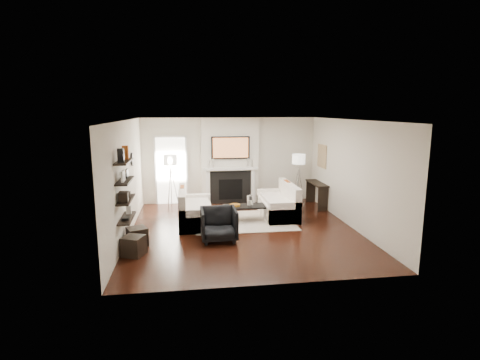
{
  "coord_description": "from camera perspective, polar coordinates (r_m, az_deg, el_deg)",
  "views": [
    {
      "loc": [
        -1.32,
        -8.81,
        2.93
      ],
      "look_at": [
        0.0,
        0.6,
        1.15
      ],
      "focal_mm": 28.0,
      "sensor_mm": 36.0,
      "label": 1
    }
  ],
  "objects": [
    {
      "name": "lamp_left_leg_a",
      "position": [
        11.62,
        -9.9,
        -1.11
      ],
      "size": [
        0.25,
        0.02,
        1.23
      ],
      "primitive_type": "cylinder",
      "rotation": [
        0.18,
        0.0,
        4.71
      ],
      "color": "silver",
      "rests_on": "floor"
    },
    {
      "name": "wall_art",
      "position": [
        11.67,
        12.4,
        3.58
      ],
      "size": [
        0.03,
        0.7,
        0.7
      ],
      "primitive_type": "cube",
      "color": "#A68753",
      "rests_on": "wall_right"
    },
    {
      "name": "pillow_left_orange",
      "position": [
        10.07,
        -8.79,
        -2.14
      ],
      "size": [
        0.1,
        0.42,
        0.42
      ],
      "primitive_type": "cube",
      "color": "#984312",
      "rests_on": "loveseat_left_cushion"
    },
    {
      "name": "decor_frame_a",
      "position": [
        7.87,
        -17.37,
        0.58
      ],
      "size": [
        0.04,
        0.3,
        0.22
      ],
      "primitive_type": "cube",
      "color": "white",
      "rests_on": "shelf_upper"
    },
    {
      "name": "tv_screen",
      "position": [
        11.63,
        -1.44,
        4.93
      ],
      "size": [
        1.1,
        0.0,
        0.62
      ],
      "primitive_type": "cube",
      "color": "#BF723F",
      "rests_on": "tv_body"
    },
    {
      "name": "decor_magfile_b",
      "position": [
        8.22,
        -17.07,
        4.05
      ],
      "size": [
        0.12,
        0.1,
        0.28
      ],
      "primitive_type": "cube",
      "color": "#984312",
      "rests_on": "shelf_top"
    },
    {
      "name": "loveseat_right_base",
      "position": [
        10.56,
        5.74,
        -4.36
      ],
      "size": [
        0.85,
        1.8,
        0.42
      ],
      "primitive_type": "cube",
      "color": "white",
      "rests_on": "floor"
    },
    {
      "name": "lamp_right_shade",
      "position": [
        11.63,
        8.94,
        3.17
      ],
      "size": [
        0.4,
        0.4,
        0.3
      ],
      "primitive_type": "cylinder",
      "color": "white",
      "rests_on": "lamp_right_post"
    },
    {
      "name": "coffee_leg_se",
      "position": [
        10.35,
        3.2,
        -4.75
      ],
      "size": [
        0.02,
        0.02,
        0.38
      ],
      "primitive_type": "cylinder",
      "color": "silver",
      "rests_on": "floor"
    },
    {
      "name": "candlestick_r_short",
      "position": [
        11.8,
        1.85,
        2.54
      ],
      "size": [
        0.04,
        0.04,
        0.24
      ],
      "primitive_type": "cylinder",
      "color": "silver",
      "rests_on": "mantel_shelf"
    },
    {
      "name": "door_trim_top",
      "position": [
        11.81,
        -10.61,
        6.55
      ],
      "size": [
        1.02,
        0.06,
        0.06
      ],
      "primitive_type": "cube",
      "color": "white",
      "rests_on": "wall_back"
    },
    {
      "name": "loveseat_left_arm_n",
      "position": [
        9.1,
        -6.67,
        -6.26
      ],
      "size": [
        0.85,
        0.18,
        0.6
      ],
      "primitive_type": "cube",
      "color": "white",
      "rests_on": "floor"
    },
    {
      "name": "fireplace_surround",
      "position": [
        11.87,
        -1.44,
        -1.1
      ],
      "size": [
        1.3,
        0.02,
        1.04
      ],
      "primitive_type": "cube",
      "color": "black",
      "rests_on": "floor"
    },
    {
      "name": "candlestick_r_tall",
      "position": [
        11.77,
        1.23,
        2.68
      ],
      "size": [
        0.04,
        0.04,
        0.3
      ],
      "primitive_type": "cylinder",
      "color": "silver",
      "rests_on": "mantel_shelf"
    },
    {
      "name": "armchair",
      "position": [
        8.56,
        -3.26,
        -6.52
      ],
      "size": [
        0.81,
        0.76,
        0.82
      ],
      "primitive_type": "imported",
      "rotation": [
        0.0,
        0.0,
        0.01
      ],
      "color": "black",
      "rests_on": "floor"
    },
    {
      "name": "ottoman_near",
      "position": [
        8.6,
        -15.4,
        -8.3
      ],
      "size": [
        0.52,
        0.52,
        0.4
      ],
      "primitive_type": "cube",
      "rotation": [
        0.0,
        0.0,
        0.4
      ],
      "color": "black",
      "rests_on": "floor"
    },
    {
      "name": "door_trim_l",
      "position": [
        11.96,
        -12.73,
        1.31
      ],
      "size": [
        0.06,
        0.06,
        2.16
      ],
      "primitive_type": "cube",
      "color": "white",
      "rests_on": "floor"
    },
    {
      "name": "console_leg_n",
      "position": [
        11.24,
        12.51,
        -2.89
      ],
      "size": [
        0.3,
        0.04,
        0.71
      ],
      "primitive_type": "cube",
      "color": "black",
      "rests_on": "floor"
    },
    {
      "name": "console_top",
      "position": [
        11.67,
        11.65,
        -0.48
      ],
      "size": [
        0.35,
        1.2,
        0.04
      ],
      "primitive_type": "cube",
      "color": "black",
      "rests_on": "floor"
    },
    {
      "name": "hurricane_glass",
      "position": [
        9.99,
        1.49,
        -3.12
      ],
      "size": [
        0.15,
        0.15,
        0.27
      ],
      "primitive_type": "cylinder",
      "color": "white",
      "rests_on": "coffee_table"
    },
    {
      "name": "lamp_left_leg_c",
      "position": [
        11.54,
        -10.73,
        -1.23
      ],
      "size": [
        0.14,
        0.22,
        1.23
      ],
      "primitive_type": "cylinder",
      "rotation": [
        0.18,
        0.0,
        2.62
      ],
      "color": "silver",
      "rests_on": "floor"
    },
    {
      "name": "lamp_left_leg_b",
      "position": [
        11.72,
        -10.69,
        -1.04
      ],
      "size": [
        0.14,
        0.22,
        1.23
      ],
      "primitive_type": "cylinder",
      "rotation": [
        0.18,
        0.0,
        0.52
      ],
      "color": "silver",
      "rests_on": "floor"
    },
    {
      "name": "lamp_right_leg_a",
      "position": [
        11.8,
        9.33,
        -0.92
      ],
      "size": [
        0.25,
        0.02,
        1.23
      ],
      "primitive_type": "cylinder",
      "rotation": [
        0.18,
        0.0,
        4.71
      ],
      "color": "silver",
      "rests_on": "floor"
    },
    {
      "name": "mantel_pilaster_r",
      "position": [
        11.94,
        2.01,
        -0.89
      ],
      "size": [
        0.12,
        0.08,
        1.1
      ],
      "primitive_type": "cube",
      "color": "white",
      "rests_on": "floor"
    },
    {
      "name": "coffee_table",
      "position": [
        10.01,
        0.64,
        -4.04
      ],
      "size": [
        1.1,
        0.55,
        0.04
      ],
      "primitive_type": "cube",
      "color": "black",
      "rests_on": "floor"
    },
    {
      "name": "chimney_breast",
      "position": [
        11.87,
        -1.53,
        2.96
      ],
      "size": [
        1.8,
        0.25,
        2.7
      ],
      "primitive_type": "cube",
      "color": "silver",
      "rests_on": "floor"
    },
    {
      "name": "shelf_bottom",
      "position": [
        8.23,
        -16.84,
        -5.59
      ],
      "size": [
        0.25,
        1.0,
        0.03
      ],
      "primitive_type": "cube",
      "color": "black",
      "rests_on": "wall_left"
    },
    {
      "name": "shelf_lower",
      "position": [
        8.13,
        -16.99,
        -2.88
      ],
      "size": [
        0.25,
        1.0,
        0.04
      ],
      "primitive_type": "cube",
      "color": "black",
      "rests_on": "wall_left"
    },
    {
      "name": "tv_body",
      "position": [
        11.66,
        -1.45,
        4.95
      ],
      "size": [
        1.2,
        0.06,
        0.7
      ],
      "primitive_type": "cube",
      "color": "black",
      "rests_on": "chimney_breast"
    },
    {
      "name": "door_trim_r",
      "position": [
        11.92,
        -8.13,
        1.43
      ],
      "size": [
        0.06,
        0.06,
        2.16
      ],
      "primitive_type": "cube",
      "color": "white",
      "rests_on": "floor"
    },
    {
      "name": "pillow_right_charcoal",
      "position": [
        10.25,
        8.01,
        -1.95
      ],
      "size": [
        0.1,
        0.4,
        0.4
      ],
      "primitive_type": "cube",
      "color": "black",
      "rests_on": "loveseat_right_cushion"
    },
    {
      "name": "loveseat_left_arm_s",
      "position": [
        10.66,
        -6.89,
        -3.75
      ],
      "size": [
        0.85,
        0.18,
        0.6
      ],
      "primitive_type": "cube",
      "color": "white",
      "rests_on": "floor"
    },
    {
      "name": "candlestick_l_short",
      "position": [
        11.65,
        -4.76,
        2.41
      ],
      "size": [
        0.04,
        0.04,
        0.24
      ],
      "primitive_type": "cylinder",
      "color": "silver",
      "rests_on": "mantel_shelf"
    },
    {
      "name": "mantel_pilaster_l",
      "position": [
        11.78,
        -4.91,
        -1.08
      ],
      "size": [
        0.12,
        0.08,
        1.1
      ],
      "primitive_type": "cube",
      "color": "white",
      "rests_on": "floor"
    },
    {
      "name": "lamp_left_shade",
      "position": [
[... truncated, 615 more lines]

